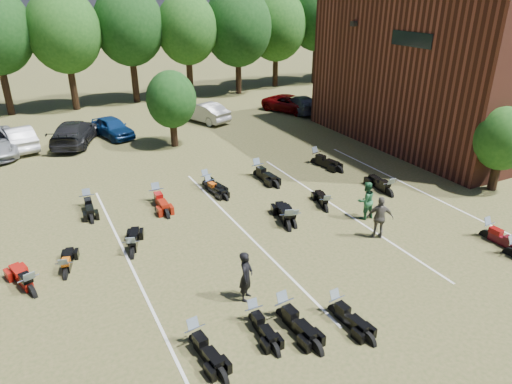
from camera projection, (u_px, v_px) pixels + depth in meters
ground at (341, 246)px, 18.69m from camera, size 160.00×160.00×0.00m
car_1 at (19, 138)px, 29.53m from camera, size 2.26×4.72×1.49m
car_3 at (75, 132)px, 30.42m from camera, size 4.11×5.87×1.58m
car_4 at (112, 127)px, 31.88m from camera, size 2.70×4.38×1.39m
car_5 at (204, 112)px, 35.51m from camera, size 3.06×4.77×1.49m
car_6 at (290, 104)px, 38.32m from camera, size 4.07×5.35×1.35m
car_7 at (301, 104)px, 38.19m from camera, size 2.62×4.95×1.37m
person_black at (246, 276)px, 15.18m from camera, size 0.77×0.78×1.81m
person_green at (366, 200)px, 20.56m from camera, size 0.88×0.69×1.78m
person_grey at (380, 218)px, 18.95m from camera, size 1.17×0.98×1.87m
motorcycle_1 at (196, 344)px, 13.56m from camera, size 0.95×2.25×1.22m
motorcycle_2 at (254, 322)px, 14.45m from camera, size 0.69×2.03×1.12m
motorcycle_3 at (283, 318)px, 14.63m from camera, size 0.92×2.38×1.30m
motorcycle_4 at (335, 313)px, 14.84m from camera, size 0.83×2.17×1.19m
motorcycle_5 at (510, 255)px, 18.04m from camera, size 0.97×2.17×1.17m
motorcycle_6 at (486, 237)px, 19.32m from camera, size 0.83×2.29×1.26m
motorcycle_7 at (33, 294)px, 15.76m from camera, size 1.41×2.46×1.31m
motorcycle_8 at (66, 276)px, 16.74m from camera, size 1.12×2.10×1.11m
motorcycle_9 at (133, 255)px, 18.02m from camera, size 1.39×2.34×1.24m
motorcycle_10 at (294, 226)px, 20.24m from camera, size 1.08×2.22×1.19m
motorcycle_11 at (288, 228)px, 20.04m from camera, size 1.43×2.59×1.38m
motorcycle_12 at (326, 210)px, 21.65m from camera, size 1.27×2.17×1.15m
motorcycle_13 at (389, 195)px, 23.21m from camera, size 1.04×2.50×1.35m
motorcycle_15 at (157, 202)px, 22.50m from camera, size 0.83×2.43×1.35m
motorcycle_16 at (89, 207)px, 21.97m from camera, size 0.85×2.29×1.25m
motorcycle_17 at (209, 190)px, 23.75m from camera, size 1.01×2.09×1.12m
motorcycle_18 at (206, 186)px, 24.28m from camera, size 1.09×2.32×1.24m
motorcycle_19 at (257, 176)px, 25.54m from camera, size 0.98×2.55×1.39m
motorcycle_20 at (315, 163)px, 27.35m from camera, size 1.33×2.60×1.39m
tree_line at (131, 29)px, 39.12m from camera, size 56.00×6.00×9.79m
young_tree_near_building at (503, 139)px, 22.75m from camera, size 2.80×2.80×4.16m
young_tree_midfield at (171, 100)px, 29.11m from camera, size 3.20×3.20×4.70m
parking_lines at (243, 230)px, 19.85m from camera, size 20.10×14.00×0.01m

